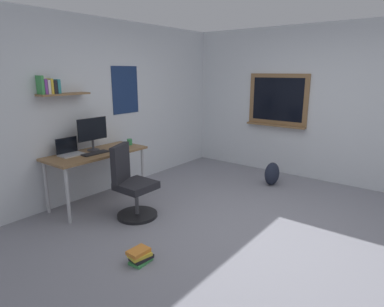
{
  "coord_description": "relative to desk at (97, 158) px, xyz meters",
  "views": [
    {
      "loc": [
        -3.24,
        -1.69,
        1.85
      ],
      "look_at": [
        -0.13,
        0.72,
        0.85
      ],
      "focal_mm": 30.56,
      "sensor_mm": 36.0,
      "label": 1
    }
  ],
  "objects": [
    {
      "name": "ground_plane",
      "position": [
        0.58,
        -2.06,
        -0.67
      ],
      "size": [
        5.2,
        5.2,
        0.0
      ],
      "primitive_type": "plane",
      "color": "gray",
      "rests_on": "ground"
    },
    {
      "name": "wall_back",
      "position": [
        0.57,
        0.39,
        0.63
      ],
      "size": [
        5.0,
        0.3,
        2.6
      ],
      "color": "silver",
      "rests_on": "ground"
    },
    {
      "name": "wall_right",
      "position": [
        3.03,
        -2.04,
        0.63
      ],
      "size": [
        0.22,
        5.0,
        2.6
      ],
      "color": "silver",
      "rests_on": "ground"
    },
    {
      "name": "desk",
      "position": [
        0.0,
        0.0,
        0.0
      ],
      "size": [
        1.38,
        0.62,
        0.75
      ],
      "color": "olive",
      "rests_on": "ground"
    },
    {
      "name": "office_chair",
      "position": [
        -0.01,
        -0.72,
        -0.26
      ],
      "size": [
        0.54,
        0.56,
        0.95
      ],
      "color": "black",
      "rests_on": "ground"
    },
    {
      "name": "laptop",
      "position": [
        -0.31,
        0.15,
        0.13
      ],
      "size": [
        0.31,
        0.21,
        0.23
      ],
      "color": "#ADAFB5",
      "rests_on": "desk"
    },
    {
      "name": "monitor_primary",
      "position": [
        0.03,
        0.1,
        0.35
      ],
      "size": [
        0.46,
        0.17,
        0.46
      ],
      "color": "#38383D",
      "rests_on": "desk"
    },
    {
      "name": "keyboard",
      "position": [
        -0.07,
        -0.08,
        0.09
      ],
      "size": [
        0.37,
        0.13,
        0.02
      ],
      "primitive_type": "cube",
      "color": "black",
      "rests_on": "desk"
    },
    {
      "name": "computer_mouse",
      "position": [
        0.21,
        -0.08,
        0.1
      ],
      "size": [
        0.1,
        0.06,
        0.03
      ],
      "primitive_type": "ellipsoid",
      "color": "#262628",
      "rests_on": "desk"
    },
    {
      "name": "coffee_mug",
      "position": [
        0.59,
        -0.03,
        0.13
      ],
      "size": [
        0.08,
        0.08,
        0.09
      ],
      "primitive_type": "cylinder",
      "color": "#338C4C",
      "rests_on": "desk"
    },
    {
      "name": "backpack",
      "position": [
        2.23,
        -1.63,
        -0.48
      ],
      "size": [
        0.32,
        0.22,
        0.38
      ],
      "primitive_type": "ellipsoid",
      "color": "#1E2333",
      "rests_on": "ground"
    },
    {
      "name": "book_stack_on_floor",
      "position": [
        -0.69,
        -1.57,
        -0.61
      ],
      "size": [
        0.25,
        0.19,
        0.13
      ],
      "color": "#3D934C",
      "rests_on": "ground"
    }
  ]
}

